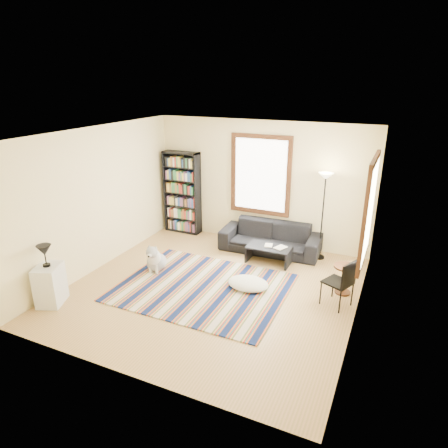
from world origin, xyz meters
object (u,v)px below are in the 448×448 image
at_px(folding_chair, 338,282).
at_px(dog, 156,257).
at_px(floor_lamp, 322,217).
at_px(white_cabinet, 50,285).
at_px(bookshelf, 182,193).
at_px(side_table, 344,279).
at_px(floor_cushion, 248,283).
at_px(sofa, 270,238).
at_px(coffee_table, 269,254).

relative_size(folding_chair, dog, 1.47).
relative_size(floor_lamp, folding_chair, 2.16).
bearing_deg(floor_lamp, dog, -145.73).
bearing_deg(white_cabinet, dog, 39.98).
distance_m(bookshelf, side_table, 4.47).
distance_m(floor_cushion, white_cabinet, 3.45).
distance_m(sofa, folding_chair, 2.41).
xyz_separation_m(white_cabinet, dog, (0.95, 1.79, -0.06)).
bearing_deg(floor_cushion, coffee_table, 90.18).
distance_m(sofa, floor_cushion, 1.79).
bearing_deg(dog, coffee_table, 22.29).
xyz_separation_m(sofa, white_cabinet, (-2.72, -3.63, 0.03)).
relative_size(floor_cushion, folding_chair, 0.89).
height_order(sofa, bookshelf, bookshelf).
bearing_deg(side_table, bookshelf, 160.27).
relative_size(coffee_table, floor_lamp, 0.48).
xyz_separation_m(coffee_table, floor_lamp, (0.91, 0.66, 0.75)).
relative_size(coffee_table, dog, 1.54).
height_order(floor_lamp, folding_chair, floor_lamp).
xyz_separation_m(coffee_table, white_cabinet, (-2.88, -3.07, 0.17)).
bearing_deg(side_table, dog, -170.07).
bearing_deg(dog, floor_cushion, -8.91).
height_order(bookshelf, floor_cushion, bookshelf).
bearing_deg(floor_cushion, folding_chair, 3.21).
relative_size(bookshelf, side_table, 3.70).
bearing_deg(folding_chair, side_table, 108.23).
bearing_deg(dog, sofa, 34.89).
bearing_deg(floor_lamp, folding_chair, -69.72).
relative_size(sofa, white_cabinet, 3.12).
xyz_separation_m(sofa, folding_chair, (1.73, -1.68, 0.11)).
xyz_separation_m(side_table, folding_chair, (-0.05, -0.46, 0.16)).
bearing_deg(dog, floor_lamp, 23.13).
bearing_deg(dog, folding_chair, -8.47).
distance_m(sofa, side_table, 2.16).
bearing_deg(white_cabinet, side_table, 6.04).
bearing_deg(bookshelf, floor_cushion, -38.75).
height_order(floor_lamp, white_cabinet, floor_lamp).
bearing_deg(floor_cushion, side_table, 18.70).
height_order(folding_chair, dog, folding_chair).
bearing_deg(sofa, bookshelf, 170.89).
bearing_deg(folding_chair, sofa, 160.33).
relative_size(coffee_table, folding_chair, 1.05).
relative_size(floor_lamp, dog, 3.19).
height_order(coffee_table, white_cabinet, white_cabinet).
bearing_deg(sofa, side_table, -37.01).
bearing_deg(sofa, coffee_table, -76.67).
height_order(side_table, dog, dog).
height_order(sofa, coffee_table, sofa).
relative_size(sofa, floor_lamp, 1.17).
bearing_deg(floor_lamp, white_cabinet, -135.46).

